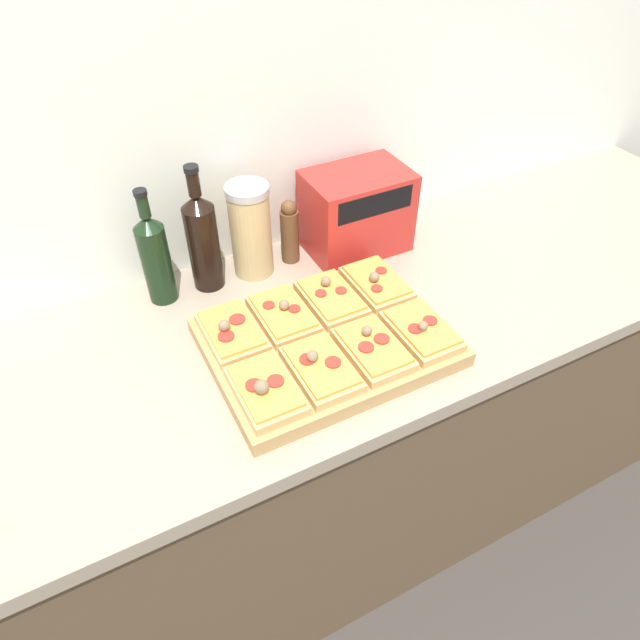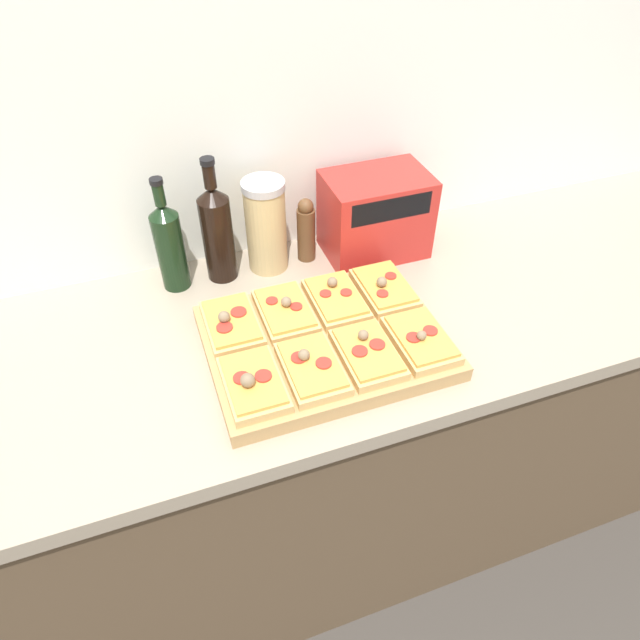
% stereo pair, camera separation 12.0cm
% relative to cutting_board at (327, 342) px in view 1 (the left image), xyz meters
% --- Properties ---
extents(ground_plane, '(12.00, 12.00, 0.00)m').
position_rel_cutting_board_xyz_m(ground_plane, '(0.02, -0.23, -0.93)').
color(ground_plane, '#3D3833').
extents(wall_back, '(6.00, 0.06, 2.50)m').
position_rel_cutting_board_xyz_m(wall_back, '(0.02, 0.44, 0.32)').
color(wall_back, silver).
rests_on(wall_back, ground_plane).
extents(kitchen_counter, '(2.63, 0.67, 0.91)m').
position_rel_cutting_board_xyz_m(kitchen_counter, '(0.02, 0.09, -0.47)').
color(kitchen_counter, brown).
rests_on(kitchen_counter, ground_plane).
extents(cutting_board, '(0.49, 0.38, 0.04)m').
position_rel_cutting_board_xyz_m(cutting_board, '(0.00, 0.00, 0.00)').
color(cutting_board, tan).
rests_on(cutting_board, kitchen_counter).
extents(pizza_slice_back_left, '(0.11, 0.17, 0.05)m').
position_rel_cutting_board_xyz_m(pizza_slice_back_left, '(-0.18, 0.09, 0.03)').
color(pizza_slice_back_left, tan).
rests_on(pizza_slice_back_left, cutting_board).
extents(pizza_slice_back_midleft, '(0.11, 0.17, 0.05)m').
position_rel_cutting_board_xyz_m(pizza_slice_back_midleft, '(-0.06, 0.09, 0.03)').
color(pizza_slice_back_midleft, tan).
rests_on(pizza_slice_back_midleft, cutting_board).
extents(pizza_slice_back_midright, '(0.11, 0.17, 0.05)m').
position_rel_cutting_board_xyz_m(pizza_slice_back_midright, '(0.06, 0.09, 0.03)').
color(pizza_slice_back_midright, tan).
rests_on(pizza_slice_back_midright, cutting_board).
extents(pizza_slice_back_right, '(0.11, 0.17, 0.05)m').
position_rel_cutting_board_xyz_m(pizza_slice_back_right, '(0.18, 0.09, 0.03)').
color(pizza_slice_back_right, tan).
rests_on(pizza_slice_back_right, cutting_board).
extents(pizza_slice_front_left, '(0.11, 0.17, 0.06)m').
position_rel_cutting_board_xyz_m(pizza_slice_front_left, '(-0.18, -0.09, 0.03)').
color(pizza_slice_front_left, tan).
rests_on(pizza_slice_front_left, cutting_board).
extents(pizza_slice_front_midleft, '(0.11, 0.17, 0.05)m').
position_rel_cutting_board_xyz_m(pizza_slice_front_midleft, '(-0.06, -0.09, 0.03)').
color(pizza_slice_front_midleft, tan).
rests_on(pizza_slice_front_midleft, cutting_board).
extents(pizza_slice_front_midright, '(0.11, 0.17, 0.05)m').
position_rel_cutting_board_xyz_m(pizza_slice_front_midright, '(0.06, -0.09, 0.03)').
color(pizza_slice_front_midright, tan).
rests_on(pizza_slice_front_midright, cutting_board).
extents(pizza_slice_front_right, '(0.11, 0.17, 0.05)m').
position_rel_cutting_board_xyz_m(pizza_slice_front_right, '(0.18, -0.09, 0.03)').
color(pizza_slice_front_right, tan).
rests_on(pizza_slice_front_right, cutting_board).
extents(olive_oil_bottle, '(0.07, 0.07, 0.28)m').
position_rel_cutting_board_xyz_m(olive_oil_bottle, '(-0.26, 0.33, 0.10)').
color(olive_oil_bottle, black).
rests_on(olive_oil_bottle, kitchen_counter).
extents(wine_bottle, '(0.07, 0.07, 0.31)m').
position_rel_cutting_board_xyz_m(wine_bottle, '(-0.15, 0.33, 0.11)').
color(wine_bottle, black).
rests_on(wine_bottle, kitchen_counter).
extents(grain_jar_tall, '(0.10, 0.10, 0.23)m').
position_rel_cutting_board_xyz_m(grain_jar_tall, '(-0.03, 0.33, 0.10)').
color(grain_jar_tall, tan).
rests_on(grain_jar_tall, kitchen_counter).
extents(pepper_mill, '(0.05, 0.05, 0.17)m').
position_rel_cutting_board_xyz_m(pepper_mill, '(0.07, 0.33, 0.07)').
color(pepper_mill, brown).
rests_on(pepper_mill, kitchen_counter).
extents(toaster_oven, '(0.28, 0.17, 0.21)m').
position_rel_cutting_board_xyz_m(toaster_oven, '(0.24, 0.30, 0.09)').
color(toaster_oven, red).
rests_on(toaster_oven, kitchen_counter).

